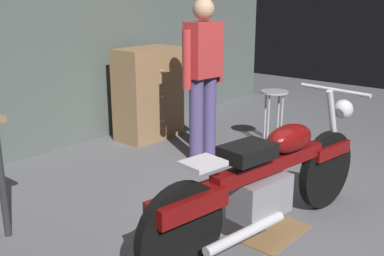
# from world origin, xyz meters

# --- Properties ---
(ground_plane) EXTENTS (12.00, 12.00, 0.00)m
(ground_plane) POSITION_xyz_m (0.00, 0.00, 0.00)
(ground_plane) COLOR slate
(back_wall) EXTENTS (8.00, 0.12, 3.10)m
(back_wall) POSITION_xyz_m (0.00, 2.80, 1.55)
(back_wall) COLOR #56605B
(back_wall) RESTS_ON ground_plane
(motorcycle) EXTENTS (2.18, 0.63, 1.00)m
(motorcycle) POSITION_xyz_m (-0.16, -0.09, 0.45)
(motorcycle) COLOR black
(motorcycle) RESTS_ON ground_plane
(person_standing) EXTENTS (0.57, 0.24, 1.67)m
(person_standing) POSITION_xyz_m (0.86, 1.33, 0.93)
(person_standing) COLOR #53487F
(person_standing) RESTS_ON ground_plane
(shop_stool) EXTENTS (0.32, 0.32, 0.64)m
(shop_stool) POSITION_xyz_m (1.74, 0.99, 0.50)
(shop_stool) COLOR #B2B2B7
(shop_stool) RESTS_ON ground_plane
(wooden_dresser) EXTENTS (0.80, 0.47, 1.10)m
(wooden_dresser) POSITION_xyz_m (1.00, 2.30, 0.55)
(wooden_dresser) COLOR #99724C
(wooden_dresser) RESTS_ON ground_plane
(drip_tray) EXTENTS (0.56, 0.40, 0.01)m
(drip_tray) POSITION_xyz_m (-0.08, -0.08, 0.01)
(drip_tray) COLOR olive
(drip_tray) RESTS_ON ground_plane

